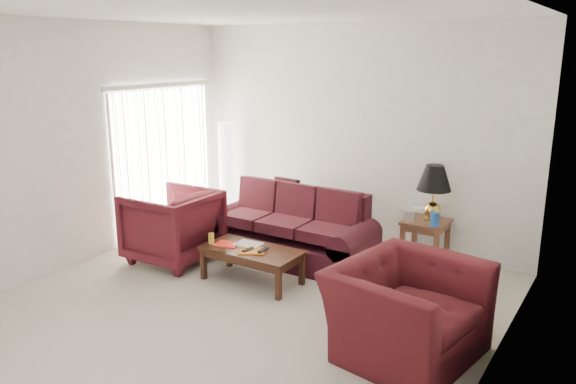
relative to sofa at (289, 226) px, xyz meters
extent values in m
plane|color=beige|center=(0.31, -1.35, -0.45)|extent=(5.00, 5.00, 0.00)
cube|color=silver|center=(-2.11, -0.05, 0.63)|extent=(0.10, 2.00, 2.16)
cube|color=black|center=(-0.51, 0.72, 0.24)|extent=(0.38, 0.20, 0.39)
cube|color=silver|center=(1.36, 0.67, 0.19)|extent=(0.13, 0.05, 0.12)
cylinder|color=#174496|center=(1.69, 0.62, 0.21)|extent=(0.12, 0.12, 0.17)
cube|color=white|center=(1.37, 1.01, 0.21)|extent=(0.15, 0.18, 0.06)
imported|color=#471018|center=(-1.23, -0.83, 0.01)|extent=(1.05, 1.02, 0.93)
imported|color=#3C0E12|center=(2.13, -1.39, -0.04)|extent=(1.30, 1.43, 0.82)
cube|color=red|center=(-0.29, -0.89, -0.03)|extent=(0.32, 0.26, 0.02)
cube|color=white|center=(-0.08, -0.76, -0.03)|extent=(0.33, 0.25, 0.02)
cube|color=orange|center=(0.09, -0.92, -0.03)|extent=(0.36, 0.34, 0.02)
cube|color=black|center=(0.05, -0.94, -0.02)|extent=(0.07, 0.16, 0.02)
cube|color=black|center=(0.21, -0.86, -0.01)|extent=(0.06, 0.17, 0.02)
cylinder|color=gold|center=(-0.49, -0.95, 0.02)|extent=(0.08, 0.08, 0.12)
camera|label=1|loc=(3.69, -5.76, 2.19)|focal=35.00mm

